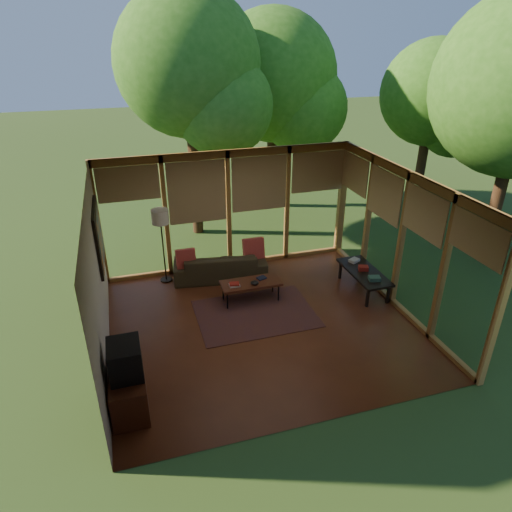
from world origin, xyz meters
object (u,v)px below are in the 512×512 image
object	(u,v)px
sofa	(220,265)
media_cabinet	(128,390)
floor_lamp	(161,221)
side_console	(364,273)
coffee_table	(251,284)
television	(125,360)

from	to	relation	value
sofa	media_cabinet	xyz separation A→B (m)	(-2.13, -3.41, 0.01)
sofa	floor_lamp	distance (m)	1.63
side_console	floor_lamp	bearing A→B (deg)	157.48
coffee_table	side_console	distance (m)	2.39
media_cabinet	floor_lamp	xyz separation A→B (m)	(0.95, 3.61, 1.11)
side_console	sofa	bearing A→B (deg)	152.61
media_cabinet	coffee_table	distance (m)	3.38
sofa	side_console	world-z (taller)	sofa
sofa	television	world-z (taller)	television
media_cabinet	television	bearing A→B (deg)	0.00
coffee_table	floor_lamp	bearing A→B (deg)	139.26
media_cabinet	side_console	bearing A→B (deg)	22.21
media_cabinet	coffee_table	xyz separation A→B (m)	(2.50, 2.28, 0.09)
media_cabinet	side_console	world-z (taller)	media_cabinet
media_cabinet	television	xyz separation A→B (m)	(0.02, 0.00, 0.55)
sofa	media_cabinet	size ratio (longest dim) A/B	2.02
sofa	television	bearing A→B (deg)	67.06
floor_lamp	side_console	xyz separation A→B (m)	(3.92, -1.62, -1.00)
coffee_table	side_console	xyz separation A→B (m)	(2.37, -0.29, 0.02)
media_cabinet	coffee_table	bearing A→B (deg)	42.38
television	floor_lamp	bearing A→B (deg)	75.54
floor_lamp	coffee_table	world-z (taller)	floor_lamp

